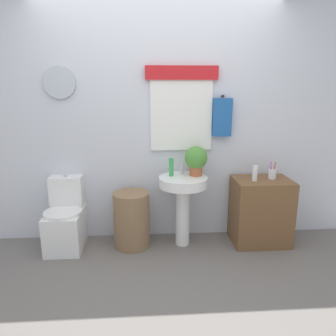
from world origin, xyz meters
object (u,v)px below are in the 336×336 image
at_px(pedestal_sink, 183,194).
at_px(lotion_bottle, 255,173).
at_px(toilet, 66,221).
at_px(potted_plant, 196,159).
at_px(wooden_cabinet, 260,211).
at_px(toothbrush_cup, 272,174).
at_px(laundry_hamper, 132,220).
at_px(soap_bottle, 171,167).

bearing_deg(pedestal_sink, lotion_bottle, -3.08).
xyz_separation_m(toilet, potted_plant, (1.38, 0.03, 0.64)).
height_order(wooden_cabinet, toothbrush_cup, toothbrush_cup).
distance_m(toilet, laundry_hamper, 0.69).
height_order(laundry_hamper, toothbrush_cup, toothbrush_cup).
xyz_separation_m(pedestal_sink, lotion_bottle, (0.74, -0.04, 0.23)).
distance_m(laundry_hamper, potted_plant, 0.93).
relative_size(potted_plant, lotion_bottle, 1.90).
height_order(laundry_hamper, potted_plant, potted_plant).
distance_m(soap_bottle, lotion_bottle, 0.87).
bearing_deg(potted_plant, lotion_bottle, -9.42).
height_order(soap_bottle, potted_plant, potted_plant).
xyz_separation_m(laundry_hamper, pedestal_sink, (0.54, 0.00, 0.27)).
xyz_separation_m(soap_bottle, potted_plant, (0.26, 0.01, 0.08)).
distance_m(potted_plant, lotion_bottle, 0.63).
bearing_deg(toothbrush_cup, lotion_bottle, -163.93).
bearing_deg(soap_bottle, potted_plant, 2.20).
bearing_deg(toothbrush_cup, potted_plant, 177.18).
bearing_deg(potted_plant, laundry_hamper, -174.98).
bearing_deg(toothbrush_cup, laundry_hamper, -179.23).
distance_m(pedestal_sink, soap_bottle, 0.31).
relative_size(toilet, laundry_hamper, 1.27).
relative_size(laundry_hamper, soap_bottle, 3.10).
relative_size(soap_bottle, potted_plant, 0.62).
xyz_separation_m(pedestal_sink, soap_bottle, (-0.12, 0.05, 0.28)).
bearing_deg(laundry_hamper, toothbrush_cup, 0.77).
relative_size(pedestal_sink, wooden_cabinet, 1.06).
distance_m(laundry_hamper, pedestal_sink, 0.61).
bearing_deg(pedestal_sink, potted_plant, 23.20).
distance_m(soap_bottle, toothbrush_cup, 1.08).
bearing_deg(laundry_hamper, lotion_bottle, -1.78).
xyz_separation_m(toilet, toothbrush_cup, (2.19, -0.01, 0.48)).
distance_m(wooden_cabinet, lotion_bottle, 0.45).
bearing_deg(wooden_cabinet, potted_plant, 175.15).
xyz_separation_m(toilet, laundry_hamper, (0.69, -0.03, 0.01)).
height_order(pedestal_sink, lotion_bottle, lotion_bottle).
bearing_deg(potted_plant, wooden_cabinet, -4.85).
height_order(soap_bottle, lotion_bottle, soap_bottle).
xyz_separation_m(pedestal_sink, wooden_cabinet, (0.85, 0.00, -0.21)).
height_order(pedestal_sink, potted_plant, potted_plant).
bearing_deg(toilet, pedestal_sink, -1.52).
bearing_deg(potted_plant, toothbrush_cup, -2.82).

